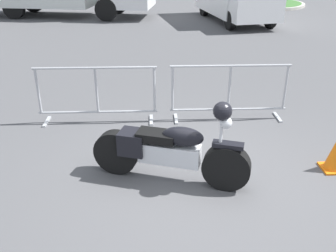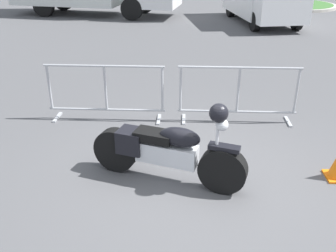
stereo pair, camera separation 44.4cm
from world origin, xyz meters
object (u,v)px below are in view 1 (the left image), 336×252
object	(u,v)px
crowd_barrier_near	(97,94)
traffic_cone	(336,152)
crowd_barrier_far	(229,92)
motorcycle	(169,150)

from	to	relation	value
crowd_barrier_near	traffic_cone	size ratio (longest dim) A/B	3.73
crowd_barrier_far	motorcycle	bearing A→B (deg)	-121.45
crowd_barrier_near	crowd_barrier_far	xyz separation A→B (m)	(2.44, 0.00, 0.00)
motorcycle	crowd_barrier_near	world-z (taller)	motorcycle
crowd_barrier_near	crowd_barrier_far	bearing A→B (deg)	0.00
motorcycle	traffic_cone	world-z (taller)	motorcycle
motorcycle	traffic_cone	size ratio (longest dim) A/B	3.68
motorcycle	crowd_barrier_far	bearing A→B (deg)	76.62
motorcycle	crowd_barrier_far	world-z (taller)	motorcycle
motorcycle	traffic_cone	bearing A→B (deg)	21.36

